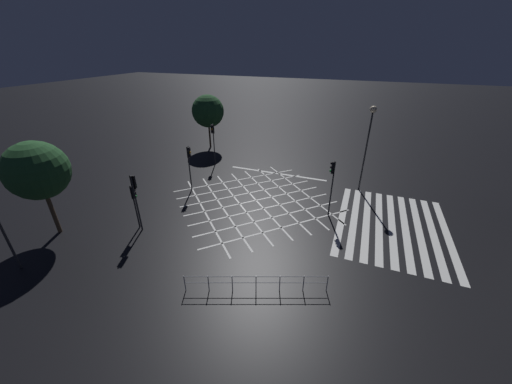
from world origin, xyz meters
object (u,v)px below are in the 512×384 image
object	(u,v)px
traffic_light_nw_cross	(134,198)
traffic_light_nw_main	(135,192)
traffic_light_ne_main	(213,136)
traffic_light_median_south	(332,178)
street_lamp_east	(370,128)
street_tree_near	(208,111)
traffic_light_median_north	(189,160)
street_tree_far	(37,171)

from	to	relation	value
traffic_light_nw_cross	traffic_light_nw_main	xyz separation A→B (m)	(-0.11, -0.30, 0.59)
traffic_light_ne_main	traffic_light_nw_main	distance (m)	13.22
traffic_light_nw_main	traffic_light_median_south	size ratio (longest dim) A/B	0.95
street_lamp_east	street_tree_near	size ratio (longest dim) A/B	1.15
traffic_light_median_north	traffic_light_median_south	bearing A→B (deg)	0.24
traffic_light_ne_main	traffic_light_median_north	distance (m)	6.50
traffic_light_ne_main	traffic_light_median_north	size ratio (longest dim) A/B	1.08
traffic_light_nw_main	street_tree_near	distance (m)	18.97
traffic_light_median_north	street_tree_far	distance (m)	10.76
traffic_light_nw_main	traffic_light_median_south	distance (m)	14.04
traffic_light_nw_main	street_lamp_east	size ratio (longest dim) A/B	0.56
traffic_light_median_south	traffic_light_nw_main	bearing A→B (deg)	29.08
street_tree_near	street_tree_far	xyz separation A→B (m)	(-20.75, 0.79, 0.13)
traffic_light_median_north	street_tree_near	size ratio (longest dim) A/B	0.63
traffic_light_median_south	street_tree_far	size ratio (longest dim) A/B	0.68
traffic_light_nw_cross	traffic_light_ne_main	world-z (taller)	traffic_light_ne_main
traffic_light_median_north	street_tree_near	bearing A→B (deg)	111.36
street_tree_far	traffic_light_ne_main	bearing A→B (deg)	-15.13
traffic_light_nw_cross	traffic_light_median_south	world-z (taller)	traffic_light_median_south
traffic_light_median_south	street_tree_far	world-z (taller)	street_tree_far
traffic_light_nw_main	traffic_light_median_north	size ratio (longest dim) A/B	1.03
traffic_light_nw_cross	traffic_light_median_south	distance (m)	14.28
street_lamp_east	street_tree_near	distance (m)	19.88
traffic_light_median_south	street_tree_near	world-z (taller)	street_tree_near
traffic_light_nw_cross	traffic_light_median_north	size ratio (longest dim) A/B	0.83
street_tree_far	street_tree_near	bearing A→B (deg)	-2.18
street_tree_far	traffic_light_nw_main	bearing A→B (deg)	-65.81
street_tree_near	traffic_light_ne_main	bearing A→B (deg)	-146.51
traffic_light_median_south	traffic_light_ne_main	bearing A→B (deg)	-25.30
traffic_light_median_south	traffic_light_nw_cross	bearing A→B (deg)	28.10
traffic_light_nw_main	street_tree_far	bearing A→B (deg)	114.19
traffic_light_nw_cross	traffic_light_median_north	distance (m)	6.69
traffic_light_nw_main	street_lamp_east	world-z (taller)	street_lamp_east
street_lamp_east	traffic_light_nw_cross	bearing A→B (deg)	129.88
traffic_light_nw_main	street_tree_near	size ratio (longest dim) A/B	0.65
street_tree_far	traffic_light_nw_cross	bearing A→B (deg)	-63.53
traffic_light_ne_main	street_lamp_east	size ratio (longest dim) A/B	0.59
traffic_light_nw_cross	street_lamp_east	bearing A→B (deg)	39.88
traffic_light_nw_main	traffic_light_median_north	xyz separation A→B (m)	(6.77, 0.05, -0.08)
traffic_light_median_north	street_lamp_east	bearing A→B (deg)	21.20
traffic_light_nw_main	traffic_light_ne_main	bearing A→B (deg)	4.98
traffic_light_median_north	street_tree_near	world-z (taller)	street_tree_near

